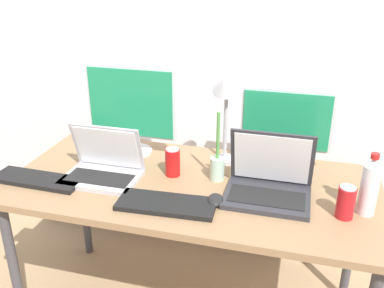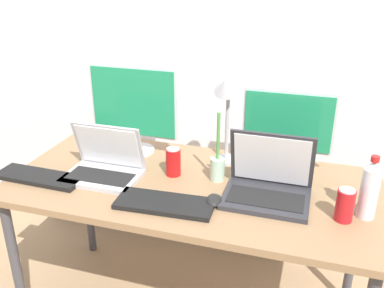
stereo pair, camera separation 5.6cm
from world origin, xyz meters
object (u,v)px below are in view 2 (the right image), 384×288
(laptop_silver, at_px, (105,165))
(monitor_center, at_px, (288,128))
(laptop_secondary, at_px, (268,183))
(bamboo_vase, at_px, (217,166))
(soda_can_near_keyboard, at_px, (173,162))
(keyboard_main, at_px, (165,204))
(keyboard_aux, at_px, (39,177))
(desk_lamp, at_px, (226,104))
(soda_can_by_laptop, at_px, (345,205))
(mouse_by_keyboard, at_px, (214,200))
(monitor_left, at_px, (134,107))
(work_desk, at_px, (192,196))
(water_bottle, at_px, (369,190))

(laptop_silver, bearing_deg, monitor_center, 23.08)
(laptop_secondary, bearing_deg, bamboo_vase, 160.98)
(soda_can_near_keyboard, bearing_deg, keyboard_main, -77.87)
(laptop_secondary, height_order, soda_can_near_keyboard, laptop_secondary)
(keyboard_aux, height_order, desk_lamp, desk_lamp)
(soda_can_near_keyboard, bearing_deg, desk_lamp, 39.79)
(soda_can_by_laptop, bearing_deg, desk_lamp, 149.03)
(mouse_by_keyboard, bearing_deg, keyboard_aux, 174.22)
(laptop_silver, relative_size, laptop_secondary, 0.96)
(monitor_left, xyz_separation_m, laptop_secondary, (0.68, -0.25, -0.17))
(monitor_left, relative_size, soda_can_near_keyboard, 3.48)
(keyboard_aux, height_order, bamboo_vase, bamboo_vase)
(bamboo_vase, height_order, desk_lamp, desk_lamp)
(monitor_left, bearing_deg, monitor_center, 3.02)
(laptop_silver, height_order, desk_lamp, desk_lamp)
(work_desk, xyz_separation_m, soda_can_near_keyboard, (-0.10, 0.05, 0.13))
(soda_can_by_laptop, height_order, bamboo_vase, bamboo_vase)
(laptop_silver, xyz_separation_m, mouse_by_keyboard, (0.52, -0.09, -0.04))
(monitor_left, bearing_deg, soda_can_by_laptop, -18.82)
(mouse_by_keyboard, distance_m, desk_lamp, 0.45)
(soda_can_near_keyboard, height_order, soda_can_by_laptop, same)
(work_desk, height_order, keyboard_main, keyboard_main)
(monitor_center, bearing_deg, soda_can_near_keyboard, -154.98)
(monitor_center, distance_m, laptop_silver, 0.82)
(work_desk, bearing_deg, laptop_silver, -171.76)
(soda_can_near_keyboard, height_order, bamboo_vase, bamboo_vase)
(mouse_by_keyboard, xyz_separation_m, soda_can_by_laptop, (0.48, 0.04, 0.05))
(laptop_secondary, xyz_separation_m, bamboo_vase, (-0.23, 0.08, 0.00))
(work_desk, bearing_deg, keyboard_aux, -165.44)
(water_bottle, xyz_separation_m, desk_lamp, (-0.60, 0.26, 0.19))
(monitor_left, height_order, keyboard_aux, monitor_left)
(monitor_left, height_order, soda_can_by_laptop, monitor_left)
(soda_can_near_keyboard, bearing_deg, laptop_secondary, -9.10)
(desk_lamp, bearing_deg, keyboard_main, -108.11)
(monitor_left, relative_size, keyboard_main, 1.15)
(monitor_left, bearing_deg, bamboo_vase, -20.14)
(laptop_silver, height_order, keyboard_aux, laptop_silver)
(bamboo_vase, bearing_deg, soda_can_by_laptop, -17.64)
(keyboard_aux, relative_size, soda_can_by_laptop, 3.10)
(work_desk, relative_size, laptop_secondary, 4.69)
(keyboard_aux, height_order, mouse_by_keyboard, mouse_by_keyboard)
(desk_lamp, bearing_deg, work_desk, -113.92)
(keyboard_aux, bearing_deg, monitor_left, 55.38)
(monitor_left, xyz_separation_m, bamboo_vase, (0.45, -0.17, -0.17))
(keyboard_aux, distance_m, water_bottle, 1.34)
(bamboo_vase, bearing_deg, monitor_left, 159.86)
(work_desk, xyz_separation_m, bamboo_vase, (0.10, 0.06, 0.13))
(monitor_left, xyz_separation_m, water_bottle, (1.05, -0.28, -0.12))
(monitor_left, bearing_deg, work_desk, -31.98)
(laptop_silver, relative_size, soda_can_near_keyboard, 2.55)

